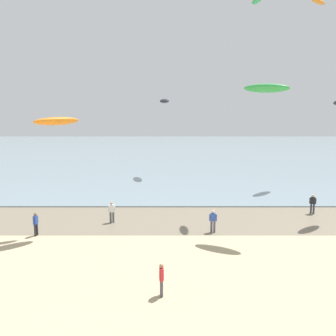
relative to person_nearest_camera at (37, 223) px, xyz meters
The scene contains 12 objects.
wet_sand_strip 8.59m from the person_nearest_camera, 27.17° to the left, with size 120.00×7.76×0.01m, color #7A6D59.
sea 43.46m from the person_nearest_camera, 79.93° to the left, with size 160.00×70.00×0.10m, color gray.
person_nearest_camera is the anchor object (origin of this frame).
person_mid_beach 12.91m from the person_nearest_camera, ahead, with size 0.56×0.29×1.71m.
person_by_waterline 5.96m from the person_nearest_camera, 31.90° to the left, with size 0.57×0.23×1.71m.
person_left_flank 12.94m from the person_nearest_camera, 44.50° to the right, with size 0.24×0.57×1.71m.
person_right_flank 22.75m from the person_nearest_camera, 14.48° to the left, with size 0.52×0.35×1.71m.
kite_aloft_0 26.47m from the person_nearest_camera, 68.69° to the left, with size 3.26×1.04×0.52m, color black.
kite_aloft_3 19.07m from the person_nearest_camera, ahead, with size 3.28×1.05×0.52m, color green.
kite_aloft_5 7.54m from the person_nearest_camera, 15.21° to the left, with size 3.33×1.07×0.53m, color orange.
kite_aloft_6 38.13m from the person_nearest_camera, 36.41° to the left, with size 3.16×1.01×0.51m, color orange.
kite_aloft_7 24.97m from the person_nearest_camera, 22.95° to the left, with size 2.24×0.72×0.36m, color green.
Camera 1 is at (1.96, -7.41, 9.76)m, focal length 42.98 mm.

